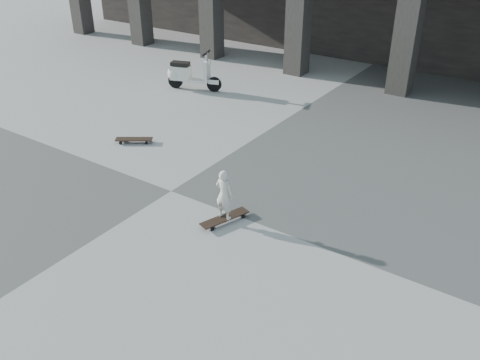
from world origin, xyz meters
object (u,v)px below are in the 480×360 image
Objects in this scene: longboard at (225,218)px; skateboard_spare at (134,140)px; child at (224,194)px; scooter at (185,74)px.

skateboard_spare reaches higher than longboard.
child is (3.86, -1.58, 0.50)m from skateboard_spare.
child is at bearing -56.54° from skateboard_spare.
longboard is at bearing -56.54° from skateboard_spare.
child is (-0.00, 0.00, 0.51)m from longboard.
scooter reaches higher than skateboard_spare.
longboard is at bearing -63.71° from scooter.
skateboard_spare is 4.16m from scooter.
skateboard_spare is at bearing -86.70° from scooter.
skateboard_spare is at bearing 87.04° from longboard.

